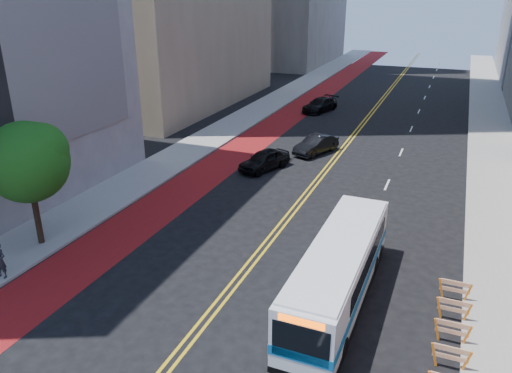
{
  "coord_description": "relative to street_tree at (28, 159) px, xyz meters",
  "views": [
    {
      "loc": [
        8.48,
        -11.85,
        13.06
      ],
      "look_at": [
        0.45,
        8.0,
        4.44
      ],
      "focal_mm": 35.0,
      "sensor_mm": 36.0,
      "label": 1
    }
  ],
  "objects": [
    {
      "name": "sidewalk_left",
      "position": [
        -0.76,
        23.96,
        -4.84
      ],
      "size": [
        4.0,
        140.0,
        0.15
      ],
      "primitive_type": "cube",
      "color": "gray",
      "rests_on": "ground"
    },
    {
      "name": "sidewalk_right",
      "position": [
        23.24,
        23.96,
        -4.84
      ],
      "size": [
        4.0,
        140.0,
        0.15
      ],
      "primitive_type": "cube",
      "color": "gray",
      "rests_on": "ground"
    },
    {
      "name": "bus_lane_paint",
      "position": [
        3.14,
        23.96,
        -4.91
      ],
      "size": [
        3.6,
        140.0,
        0.01
      ],
      "primitive_type": "cube",
      "color": "maroon",
      "rests_on": "ground"
    },
    {
      "name": "center_line_inner",
      "position": [
        11.06,
        23.96,
        -4.91
      ],
      "size": [
        0.14,
        140.0,
        0.01
      ],
      "primitive_type": "cube",
      "color": "gold",
      "rests_on": "ground"
    },
    {
      "name": "center_line_outer",
      "position": [
        11.42,
        23.96,
        -4.91
      ],
      "size": [
        0.14,
        140.0,
        0.01
      ],
      "primitive_type": "cube",
      "color": "gold",
      "rests_on": "ground"
    },
    {
      "name": "lane_dashes",
      "position": [
        16.04,
        31.96,
        -4.9
      ],
      "size": [
        0.14,
        98.2,
        0.01
      ],
      "color": "silver",
      "rests_on": "ground"
    },
    {
      "name": "construction_barriers",
      "position": [
        20.84,
        -2.62,
        -4.24
      ],
      "size": [
        1.42,
        10.91,
        1.0
      ],
      "color": "orange",
      "rests_on": "ground"
    },
    {
      "name": "street_tree",
      "position": [
        0.0,
        0.0,
        0.0
      ],
      "size": [
        4.2,
        4.2,
        6.7
      ],
      "color": "black",
      "rests_on": "sidewalk_left"
    },
    {
      "name": "transit_bus",
      "position": [
        16.05,
        0.86,
        -3.36
      ],
      "size": [
        2.49,
        10.86,
        2.98
      ],
      "rotation": [
        0.0,
        0.0,
        -0.01
      ],
      "color": "white",
      "rests_on": "ground"
    },
    {
      "name": "car_a",
      "position": [
        6.83,
        15.68,
        -4.15
      ],
      "size": [
        3.34,
        4.85,
        1.53
      ],
      "primitive_type": "imported",
      "rotation": [
        0.0,
        0.0,
        -0.38
      ],
      "color": "black",
      "rests_on": "ground"
    },
    {
      "name": "car_b",
      "position": [
        9.39,
        21.03,
        -4.16
      ],
      "size": [
        3.06,
        4.8,
        1.5
      ],
      "primitive_type": "imported",
      "rotation": [
        0.0,
        0.0,
        -0.36
      ],
      "color": "black",
      "rests_on": "ground"
    },
    {
      "name": "car_c",
      "position": [
        5.73,
        35.76,
        -4.17
      ],
      "size": [
        3.52,
        5.53,
        1.49
      ],
      "primitive_type": "imported",
      "rotation": [
        0.0,
        0.0,
        -0.3
      ],
      "color": "black",
      "rests_on": "ground"
    },
    {
      "name": "pedestrian",
      "position": [
        0.84,
        -3.45,
        -3.85
      ],
      "size": [
        0.7,
        0.5,
        1.82
      ],
      "primitive_type": "imported",
      "rotation": [
        0.0,
        0.0,
        0.1
      ],
      "color": "black",
      "rests_on": "sidewalk_left"
    }
  ]
}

